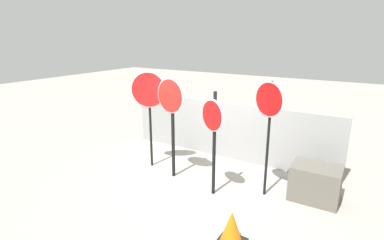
% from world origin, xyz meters
% --- Properties ---
extents(ground_plane, '(40.00, 40.00, 0.00)m').
position_xyz_m(ground_plane, '(0.00, 0.00, 0.00)').
color(ground_plane, gray).
extents(fence_back, '(6.21, 0.12, 1.63)m').
position_xyz_m(fence_back, '(0.00, 1.76, 0.81)').
color(fence_back, gray).
rests_on(fence_back, ground).
extents(stop_sign_0, '(0.87, 0.40, 2.58)m').
position_xyz_m(stop_sign_0, '(-1.48, 0.12, 1.94)').
color(stop_sign_0, black).
rests_on(stop_sign_0, ground).
extents(stop_sign_1, '(0.83, 0.21, 2.50)m').
position_xyz_m(stop_sign_1, '(-0.63, -0.10, 1.79)').
color(stop_sign_1, black).
rests_on(stop_sign_1, ground).
extents(stop_sign_2, '(0.64, 0.32, 2.34)m').
position_xyz_m(stop_sign_2, '(0.62, -0.35, 1.58)').
color(stop_sign_2, black).
rests_on(stop_sign_2, ground).
extents(stop_sign_3, '(0.69, 0.34, 2.56)m').
position_xyz_m(stop_sign_3, '(1.63, 0.20, 1.96)').
color(stop_sign_3, black).
rests_on(stop_sign_3, ground).
extents(traffic_cone_0, '(0.47, 0.47, 0.60)m').
position_xyz_m(traffic_cone_0, '(1.68, -1.64, 0.29)').
color(traffic_cone_0, black).
rests_on(traffic_cone_0, ground).
extents(storage_crate, '(1.00, 0.78, 0.77)m').
position_xyz_m(storage_crate, '(2.63, 0.63, 0.38)').
color(storage_crate, '#605B51').
rests_on(storage_crate, ground).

